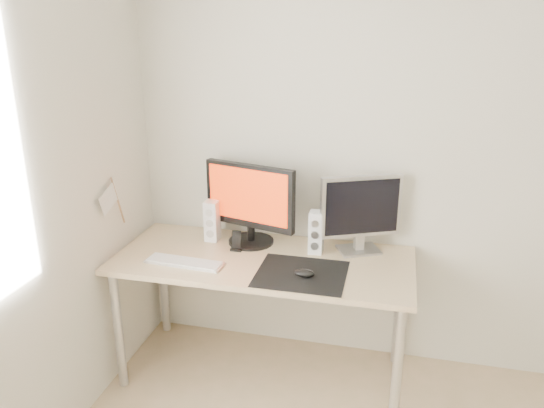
{
  "coord_description": "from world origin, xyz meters",
  "views": [
    {
      "loc": [
        -0.27,
        -1.14,
        1.93
      ],
      "look_at": [
        -0.9,
        1.47,
        1.01
      ],
      "focal_mm": 35.0,
      "sensor_mm": 36.0,
      "label": 1
    }
  ],
  "objects_px": {
    "desk": "(263,271)",
    "second_monitor": "(361,210)",
    "main_monitor": "(250,201)",
    "keyboard": "(184,262)",
    "speaker_left": "(212,221)",
    "speaker_right": "(316,232)",
    "mouse": "(304,273)",
    "phone_dock": "(237,244)"
  },
  "relations": [
    {
      "from": "desk",
      "to": "second_monitor",
      "type": "bearing_deg",
      "value": 23.15
    },
    {
      "from": "main_monitor",
      "to": "keyboard",
      "type": "bearing_deg",
      "value": -127.27
    },
    {
      "from": "main_monitor",
      "to": "keyboard",
      "type": "distance_m",
      "value": 0.5
    },
    {
      "from": "desk",
      "to": "speaker_left",
      "type": "distance_m",
      "value": 0.44
    },
    {
      "from": "main_monitor",
      "to": "speaker_right",
      "type": "height_order",
      "value": "main_monitor"
    },
    {
      "from": "mouse",
      "to": "speaker_left",
      "type": "xyz_separation_m",
      "value": [
        -0.61,
        0.35,
        0.1
      ]
    },
    {
      "from": "main_monitor",
      "to": "phone_dock",
      "type": "distance_m",
      "value": 0.25
    },
    {
      "from": "speaker_left",
      "to": "phone_dock",
      "type": "distance_m",
      "value": 0.22
    },
    {
      "from": "second_monitor",
      "to": "main_monitor",
      "type": "bearing_deg",
      "value": -177.16
    },
    {
      "from": "main_monitor",
      "to": "second_monitor",
      "type": "xyz_separation_m",
      "value": [
        0.62,
        0.03,
        -0.01
      ]
    },
    {
      "from": "keyboard",
      "to": "second_monitor",
      "type": "bearing_deg",
      "value": 23.17
    },
    {
      "from": "desk",
      "to": "second_monitor",
      "type": "relative_size",
      "value": 3.68
    },
    {
      "from": "speaker_left",
      "to": "keyboard",
      "type": "bearing_deg",
      "value": -96.06
    },
    {
      "from": "mouse",
      "to": "desk",
      "type": "relative_size",
      "value": 0.06
    },
    {
      "from": "mouse",
      "to": "speaker_right",
      "type": "relative_size",
      "value": 0.44
    },
    {
      "from": "mouse",
      "to": "main_monitor",
      "type": "distance_m",
      "value": 0.57
    },
    {
      "from": "keyboard",
      "to": "speaker_right",
      "type": "bearing_deg",
      "value": 25.29
    },
    {
      "from": "desk",
      "to": "phone_dock",
      "type": "bearing_deg",
      "value": 157.77
    },
    {
      "from": "desk",
      "to": "second_monitor",
      "type": "height_order",
      "value": "second_monitor"
    },
    {
      "from": "main_monitor",
      "to": "phone_dock",
      "type": "bearing_deg",
      "value": -112.97
    },
    {
      "from": "desk",
      "to": "speaker_left",
      "type": "relative_size",
      "value": 6.75
    },
    {
      "from": "main_monitor",
      "to": "mouse",
      "type": "bearing_deg",
      "value": -42.82
    },
    {
      "from": "mouse",
      "to": "keyboard",
      "type": "distance_m",
      "value": 0.64
    },
    {
      "from": "second_monitor",
      "to": "speaker_right",
      "type": "distance_m",
      "value": 0.27
    },
    {
      "from": "desk",
      "to": "second_monitor",
      "type": "xyz_separation_m",
      "value": [
        0.49,
        0.21,
        0.32
      ]
    },
    {
      "from": "main_monitor",
      "to": "keyboard",
      "type": "relative_size",
      "value": 1.27
    },
    {
      "from": "mouse",
      "to": "speaker_left",
      "type": "relative_size",
      "value": 0.44
    },
    {
      "from": "mouse",
      "to": "speaker_right",
      "type": "bearing_deg",
      "value": 88.68
    },
    {
      "from": "second_monitor",
      "to": "speaker_left",
      "type": "distance_m",
      "value": 0.85
    },
    {
      "from": "mouse",
      "to": "keyboard",
      "type": "relative_size",
      "value": 0.24
    },
    {
      "from": "mouse",
      "to": "speaker_right",
      "type": "distance_m",
      "value": 0.33
    },
    {
      "from": "second_monitor",
      "to": "speaker_right",
      "type": "height_order",
      "value": "second_monitor"
    },
    {
      "from": "mouse",
      "to": "desk",
      "type": "bearing_deg",
      "value": 146.34
    },
    {
      "from": "mouse",
      "to": "second_monitor",
      "type": "height_order",
      "value": "second_monitor"
    },
    {
      "from": "speaker_right",
      "to": "phone_dock",
      "type": "height_order",
      "value": "speaker_right"
    },
    {
      "from": "main_monitor",
      "to": "speaker_right",
      "type": "distance_m",
      "value": 0.41
    },
    {
      "from": "main_monitor",
      "to": "speaker_right",
      "type": "relative_size",
      "value": 2.29
    },
    {
      "from": "speaker_right",
      "to": "keyboard",
      "type": "bearing_deg",
      "value": -154.71
    },
    {
      "from": "keyboard",
      "to": "main_monitor",
      "type": "bearing_deg",
      "value": 52.73
    },
    {
      "from": "desk",
      "to": "keyboard",
      "type": "relative_size",
      "value": 3.75
    },
    {
      "from": "desk",
      "to": "mouse",
      "type": "bearing_deg",
      "value": -33.66
    },
    {
      "from": "main_monitor",
      "to": "speaker_left",
      "type": "distance_m",
      "value": 0.26
    }
  ]
}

